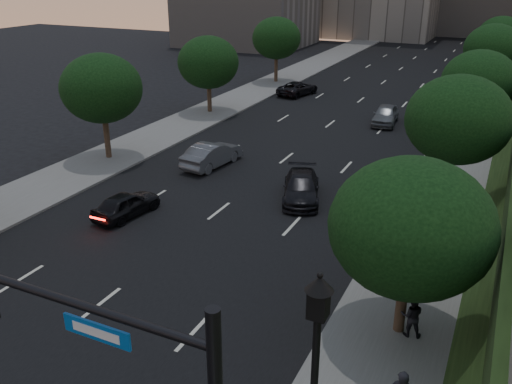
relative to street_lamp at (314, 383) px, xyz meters
The scene contains 19 objects.
road_surface 29.93m from the street_lamp, 108.42° to the left, with size 16.00×140.00×0.02m, color black.
sidewalk_right 28.42m from the street_lamp, 88.33° to the left, with size 4.50×140.00×0.15m, color slate.
sidewalk_left 34.55m from the street_lamp, 124.82° to the left, with size 4.50×140.00×0.15m, color slate.
tree_right_a 6.50m from the street_lamp, 82.07° to the left, with size 5.20×5.20×6.24m.
tree_right_b 18.41m from the street_lamp, 87.26° to the left, with size 5.20×5.20×6.74m.
tree_right_c 31.33m from the street_lamp, 88.40° to the left, with size 5.20×5.20×6.24m.
tree_right_d 45.34m from the street_lamp, 88.89° to the left, with size 5.20×5.20×6.74m.
tree_right_e 60.31m from the street_lamp, 89.17° to the left, with size 5.20×5.20×6.24m.
tree_left_b 25.65m from the street_lamp, 140.44° to the left, with size 5.00×5.00×6.71m.
tree_left_c 35.35m from the street_lamp, 123.96° to the left, with size 5.00×5.00×6.34m.
tree_left_d 47.61m from the street_lamp, 114.49° to the left, with size 5.00×5.00×6.71m.
street_lamp is the anchor object (origin of this frame).
sedan_near_left 16.70m from the street_lamp, 143.42° to the left, with size 1.50×3.74×1.27m, color black.
sedan_mid_left 22.34m from the street_lamp, 125.94° to the left, with size 1.59×4.56×1.50m, color #56585D.
sedan_far_left 41.82m from the street_lamp, 111.75° to the left, with size 2.16×4.68×1.30m, color black.
sedan_near_right 16.85m from the street_lamp, 111.81° to the left, with size 1.88×4.62×1.34m, color black.
sedan_far_right 32.76m from the street_lamp, 99.83° to the left, with size 1.76×4.38×1.49m, color slate.
pedestrian_b 6.51m from the street_lamp, 78.35° to the left, with size 0.75×0.58×1.54m, color black.
pedestrian_c 11.10m from the street_lamp, 88.93° to the left, with size 0.95×0.40×1.62m, color black.
Camera 1 is at (12.42, -7.75, 11.61)m, focal length 38.00 mm.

